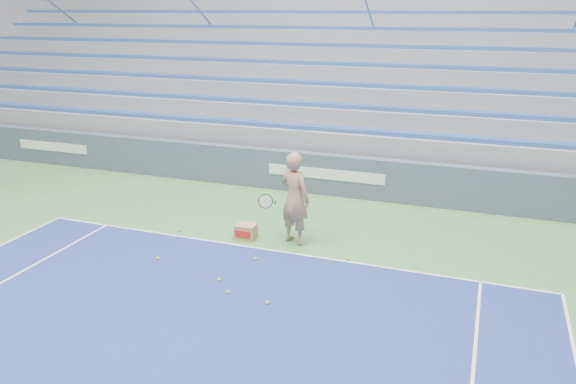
{
  "coord_description": "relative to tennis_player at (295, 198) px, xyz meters",
  "views": [
    {
      "loc": [
        3.97,
        1.99,
        4.79
      ],
      "look_at": [
        0.17,
        12.38,
        1.15
      ],
      "focal_mm": 35.0,
      "sensor_mm": 36.0,
      "label": 1
    }
  ],
  "objects": [
    {
      "name": "tennis_ball_6",
      "position": [
        -0.7,
        -2.2,
        -0.96
      ],
      "size": [
        0.07,
        0.07,
        0.07
      ],
      "primitive_type": "sphere",
      "color": "#B4CE2A",
      "rests_on": "ground"
    },
    {
      "name": "sponsor_barrier",
      "position": [
        -0.28,
        3.41,
        -0.44
      ],
      "size": [
        30.0,
        0.32,
        1.1
      ],
      "color": "#3D4B5D",
      "rests_on": "ground"
    },
    {
      "name": "tennis_ball_5",
      "position": [
        -0.33,
        -2.57,
        -0.96
      ],
      "size": [
        0.07,
        0.07,
        0.07
      ],
      "primitive_type": "sphere",
      "color": "#B4CE2A",
      "rests_on": "ground"
    },
    {
      "name": "tennis_ball_4",
      "position": [
        -2.27,
        -1.78,
        -0.96
      ],
      "size": [
        0.07,
        0.07,
        0.07
      ],
      "primitive_type": "sphere",
      "color": "#B4CE2A",
      "rests_on": "ground"
    },
    {
      "name": "tennis_ball_2",
      "position": [
        -0.42,
        -1.13,
        -0.96
      ],
      "size": [
        0.07,
        0.07,
        0.07
      ],
      "primitive_type": "sphere",
      "color": "#B4CE2A",
      "rests_on": "ground"
    },
    {
      "name": "tennis_ball_1",
      "position": [
        1.3,
        -0.48,
        -0.96
      ],
      "size": [
        0.07,
        0.07,
        0.07
      ],
      "primitive_type": "sphere",
      "color": "#B4CE2A",
      "rests_on": "ground"
    },
    {
      "name": "bleachers",
      "position": [
        -0.29,
        9.12,
        1.36
      ],
      "size": [
        31.0,
        9.15,
        7.3
      ],
      "color": "gray",
      "rests_on": "ground"
    },
    {
      "name": "ball_box",
      "position": [
        -1.06,
        -0.19,
        -0.83
      ],
      "size": [
        0.45,
        0.36,
        0.33
      ],
      "color": "#9D7C4C",
      "rests_on": "ground"
    },
    {
      "name": "tennis_player",
      "position": [
        0.0,
        0.0,
        0.0
      ],
      "size": [
        1.03,
        0.97,
        1.99
      ],
      "color": "tan",
      "rests_on": "ground"
    },
    {
      "name": "tennis_ball_3",
      "position": [
        -2.65,
        -0.31,
        -0.96
      ],
      "size": [
        0.07,
        0.07,
        0.07
      ],
      "primitive_type": "sphere",
      "color": "#B4CE2A",
      "rests_on": "ground"
    },
    {
      "name": "tennis_ball_0",
      "position": [
        0.45,
        -2.69,
        -0.96
      ],
      "size": [
        0.07,
        0.07,
        0.07
      ],
      "primitive_type": "sphere",
      "color": "#B4CE2A",
      "rests_on": "ground"
    }
  ]
}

